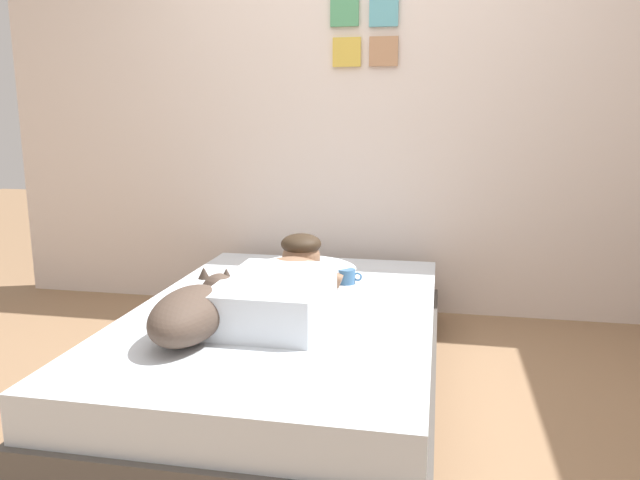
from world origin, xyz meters
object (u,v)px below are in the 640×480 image
at_px(cell_phone, 257,305).
at_px(person_lying, 283,286).
at_px(bed, 285,346).
at_px(pillow, 307,267).
at_px(dog, 194,311).
at_px(coffee_cup, 347,276).

bearing_deg(cell_phone, person_lying, -10.92).
relative_size(bed, pillow, 3.98).
bearing_deg(dog, person_lying, 58.04).
distance_m(dog, coffee_cup, 0.99).
xyz_separation_m(dog, cell_phone, (0.12, 0.43, -0.10)).
height_order(dog, coffee_cup, dog).
bearing_deg(person_lying, pillow, 91.00).
height_order(dog, cell_phone, dog).
relative_size(pillow, dog, 0.90).
xyz_separation_m(bed, cell_phone, (-0.13, 0.01, 0.18)).
bearing_deg(pillow, coffee_cup, -18.73).
relative_size(pillow, cell_phone, 3.71).
distance_m(bed, coffee_cup, 0.54).
bearing_deg(dog, coffee_cup, 61.97).
bearing_deg(person_lying, bed, 84.69).
relative_size(bed, coffee_cup, 16.55).
bearing_deg(pillow, person_lying, -89.00).
bearing_deg(dog, bed, 58.93).
bearing_deg(cell_phone, dog, -106.27).
distance_m(coffee_cup, cell_phone, 0.56).
distance_m(pillow, dog, 0.98).
height_order(bed, cell_phone, cell_phone).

